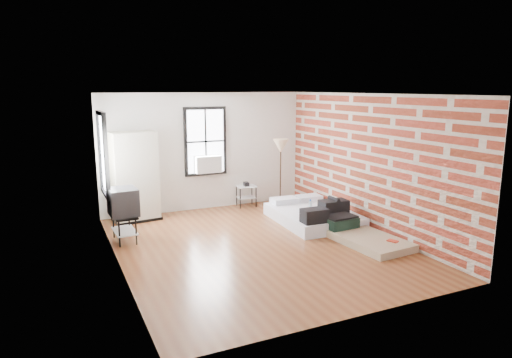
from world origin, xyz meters
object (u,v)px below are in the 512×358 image
mattress_bare (359,235)px  side_table (246,190)px  wardrobe (135,177)px  floor_lamp (281,149)px  mattress_main (313,214)px  tv_stand (123,204)px

mattress_bare → side_table: side_table is taller
wardrobe → floor_lamp: size_ratio=1.15×
mattress_bare → wardrobe: 4.95m
mattress_bare → wardrobe: size_ratio=0.93×
wardrobe → floor_lamp: 3.42m
mattress_main → mattress_bare: size_ratio=1.14×
floor_lamp → tv_stand: size_ratio=1.65×
wardrobe → tv_stand: size_ratio=1.90×
mattress_main → side_table: size_ratio=3.42×
wardrobe → side_table: (2.70, 0.07, -0.58)m
mattress_main → tv_stand: tv_stand is taller
mattress_main → floor_lamp: floor_lamp is taller
wardrobe → side_table: bearing=-5.3°
tv_stand → mattress_bare: bearing=-26.4°
mattress_bare → mattress_main: bearing=92.7°
mattress_main → floor_lamp: 1.83m
mattress_main → floor_lamp: size_ratio=1.23×
wardrobe → floor_lamp: wardrobe is taller
wardrobe → mattress_main: bearing=-34.1°
mattress_main → tv_stand: size_ratio=2.02×
side_table → tv_stand: 3.49m
mattress_main → tv_stand: 4.02m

